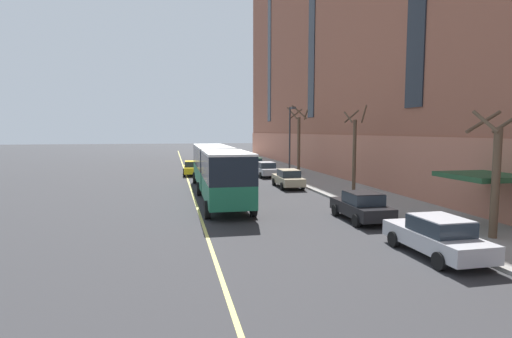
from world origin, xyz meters
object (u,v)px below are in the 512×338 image
object	(u,v)px
parked_car_darkgray_4	(242,159)
street_tree_far_uptown	(299,139)
parked_car_champagne_2	(288,178)
street_tree_mid_block	(354,150)
street_tree_near_corner	(495,172)
taxi_cab	(192,168)
parked_car_silver_3	(266,169)
street_lamp	(290,135)
city_bus	(216,168)
parked_car_green_6	(254,164)
parked_car_black_5	(361,206)
parked_car_silver_1	(437,236)

from	to	relation	value
parked_car_darkgray_4	street_tree_far_uptown	world-z (taller)	street_tree_far_uptown
parked_car_champagne_2	street_tree_mid_block	bearing A→B (deg)	-45.23
parked_car_champagne_2	street_tree_near_corner	size ratio (longest dim) A/B	0.86
parked_car_champagne_2	taxi_cab	bearing A→B (deg)	123.53
parked_car_silver_3	parked_car_darkgray_4	size ratio (longest dim) A/B	1.03
parked_car_silver_3	street_tree_near_corner	distance (m)	26.27
parked_car_silver_3	street_lamp	world-z (taller)	street_lamp
street_tree_near_corner	street_tree_far_uptown	world-z (taller)	street_tree_far_uptown
city_bus	street_tree_mid_block	bearing A→B (deg)	-6.14
parked_car_silver_3	street_tree_mid_block	distance (m)	13.22
parked_car_darkgray_4	parked_car_silver_3	bearing A→B (deg)	-90.42
street_tree_far_uptown	parked_car_darkgray_4	bearing A→B (deg)	105.24
street_lamp	parked_car_green_6	bearing A→B (deg)	101.12
parked_car_black_5	street_tree_mid_block	xyz separation A→B (m)	(3.76, 8.76, 2.55)
parked_car_champagne_2	parked_car_darkgray_4	xyz separation A→B (m)	(0.14, 23.61, -0.00)
parked_car_silver_3	parked_car_black_5	xyz separation A→B (m)	(0.24, -21.09, -0.00)
parked_car_silver_3	parked_car_black_5	size ratio (longest dim) A/B	1.08
parked_car_silver_1	parked_car_darkgray_4	distance (m)	42.64
city_bus	street_tree_near_corner	bearing A→B (deg)	-54.65
parked_car_black_5	street_lamp	size ratio (longest dim) A/B	0.62
parked_car_silver_1	parked_car_silver_3	bearing A→B (deg)	90.44
street_tree_mid_block	street_tree_near_corner	bearing A→B (deg)	-90.04
taxi_cab	street_tree_near_corner	size ratio (longest dim) A/B	0.80
city_bus	parked_car_silver_1	bearing A→B (deg)	-67.66
parked_car_silver_1	street_tree_near_corner	bearing A→B (deg)	20.79
parked_car_champagne_2	street_lamp	distance (m)	7.12
parked_car_silver_1	parked_car_champagne_2	world-z (taller)	same
city_bus	taxi_cab	bearing A→B (deg)	94.31
parked_car_darkgray_4	parked_car_black_5	world-z (taller)	same
parked_car_silver_1	parked_car_silver_3	world-z (taller)	same
street_tree_far_uptown	street_tree_mid_block	bearing A→B (deg)	-89.82
parked_car_champagne_2	street_tree_near_corner	world-z (taller)	street_tree_near_corner
parked_car_champagne_2	street_tree_near_corner	distance (m)	18.18
city_bus	parked_car_silver_1	distance (m)	17.44
parked_car_silver_1	parked_car_green_6	bearing A→B (deg)	90.16
street_tree_mid_block	street_lamp	xyz separation A→B (m)	(-2.09, 9.86, 1.09)
parked_car_black_5	street_lamp	distance (m)	19.04
street_tree_far_uptown	city_bus	bearing A→B (deg)	-129.83
parked_car_champagne_2	parked_car_black_5	distance (m)	12.82
parked_car_darkgray_4	street_lamp	world-z (taller)	street_lamp
parked_car_black_5	street_lamp	world-z (taller)	street_lamp
parked_car_champagne_2	street_lamp	xyz separation A→B (m)	(1.94, 5.80, 3.64)
street_tree_mid_block	taxi_cab	bearing A→B (deg)	126.87
street_tree_far_uptown	parked_car_green_6	bearing A→B (deg)	125.18
street_tree_near_corner	city_bus	bearing A→B (deg)	125.35
parked_car_champagne_2	parked_car_silver_3	size ratio (longest dim) A/B	1.02
parked_car_silver_1	taxi_cab	distance (m)	31.22
city_bus	taxi_cab	size ratio (longest dim) A/B	4.10
parked_car_champagne_2	parked_car_silver_3	xyz separation A→B (m)	(0.02, 8.28, -0.00)
parked_car_black_5	street_tree_near_corner	xyz separation A→B (m)	(3.75, -4.77, 2.23)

